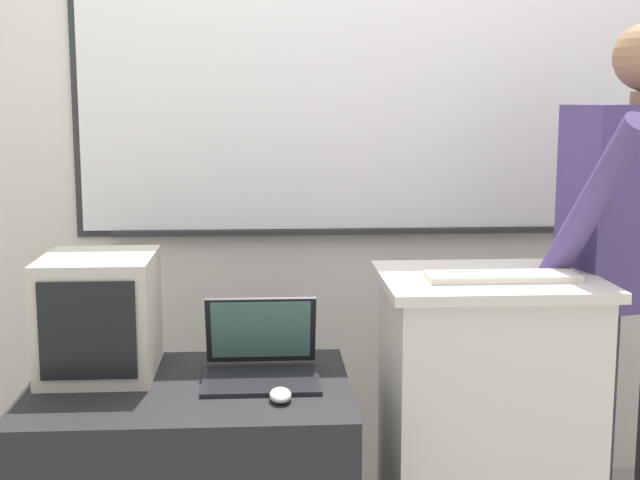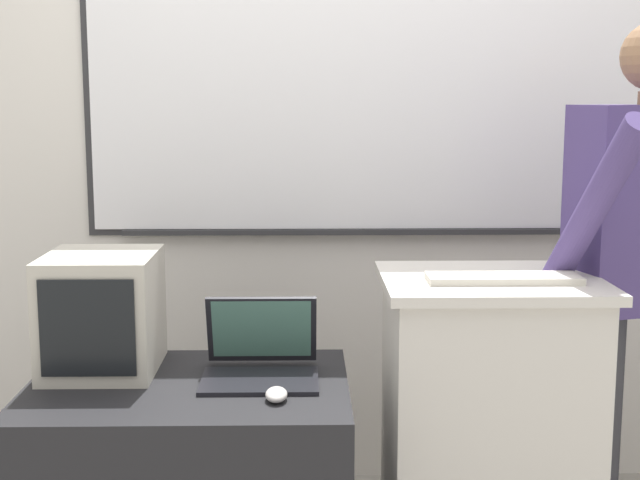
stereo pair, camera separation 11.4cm
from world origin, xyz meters
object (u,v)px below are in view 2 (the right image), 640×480
lectern_podium (486,435)px  wireless_keyboard (503,278)px  laptop (261,354)px  computer_mouse_by_laptop (276,394)px  crt_monitor (102,313)px

lectern_podium → wireless_keyboard: (0.02, -0.07, 0.50)m
lectern_podium → laptop: (-0.68, -0.02, 0.26)m
laptop → computer_mouse_by_laptop: (0.05, -0.23, -0.05)m
computer_mouse_by_laptop → crt_monitor: size_ratio=0.27×
laptop → wireless_keyboard: bearing=-4.0°
laptop → crt_monitor: 0.49m
wireless_keyboard → computer_mouse_by_laptop: size_ratio=4.38×
lectern_podium → laptop: 0.73m
wireless_keyboard → computer_mouse_by_laptop: bearing=-164.5°
lectern_podium → laptop: lectern_podium is taller
wireless_keyboard → crt_monitor: 1.19m
lectern_podium → crt_monitor: size_ratio=2.62×
computer_mouse_by_laptop → crt_monitor: 0.62m
laptop → crt_monitor: crt_monitor is taller
lectern_podium → wireless_keyboard: wireless_keyboard is taller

